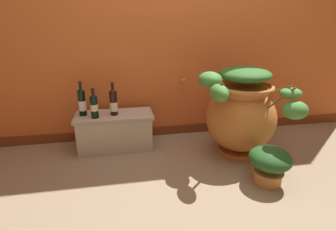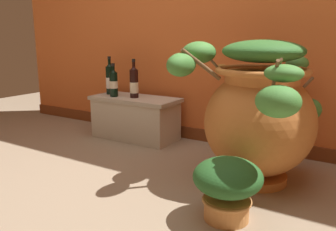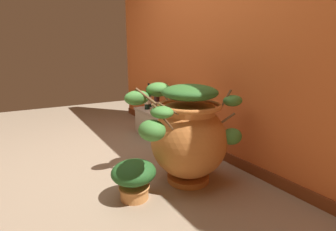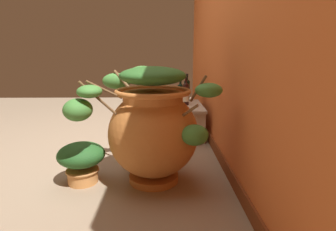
% 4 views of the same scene
% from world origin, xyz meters
% --- Properties ---
extents(ground_plane, '(7.00, 7.00, 0.00)m').
position_xyz_m(ground_plane, '(0.00, 0.00, 0.00)').
color(ground_plane, gray).
extents(back_wall, '(4.40, 0.33, 2.60)m').
position_xyz_m(back_wall, '(0.00, 1.20, 1.29)').
color(back_wall, '#D6662D').
rests_on(back_wall, ground_plane).
extents(terracotta_urn, '(0.78, 1.02, 0.85)m').
position_xyz_m(terracotta_urn, '(0.51, 0.51, 0.43)').
color(terracotta_urn, '#C17033').
rests_on(terracotta_urn, ground_plane).
extents(stone_ledge, '(0.76, 0.35, 0.36)m').
position_xyz_m(stone_ledge, '(-0.66, 0.87, 0.19)').
color(stone_ledge, beige).
rests_on(stone_ledge, ground_plane).
extents(wine_bottle_left, '(0.07, 0.07, 0.33)m').
position_xyz_m(wine_bottle_left, '(-0.95, 0.89, 0.50)').
color(wine_bottle_left, black).
rests_on(wine_bottle_left, stone_ledge).
extents(wine_bottle_middle, '(0.07, 0.07, 0.32)m').
position_xyz_m(wine_bottle_middle, '(-0.66, 0.85, 0.49)').
color(wine_bottle_middle, black).
rests_on(wine_bottle_middle, stone_ledge).
extents(wine_bottle_right, '(0.07, 0.07, 0.28)m').
position_xyz_m(wine_bottle_right, '(-0.84, 0.80, 0.48)').
color(wine_bottle_right, black).
rests_on(wine_bottle_right, stone_ledge).
extents(potted_shrub, '(0.33, 0.34, 0.30)m').
position_xyz_m(potted_shrub, '(0.54, 0.00, 0.18)').
color(potted_shrub, '#D68E4C').
rests_on(potted_shrub, ground_plane).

